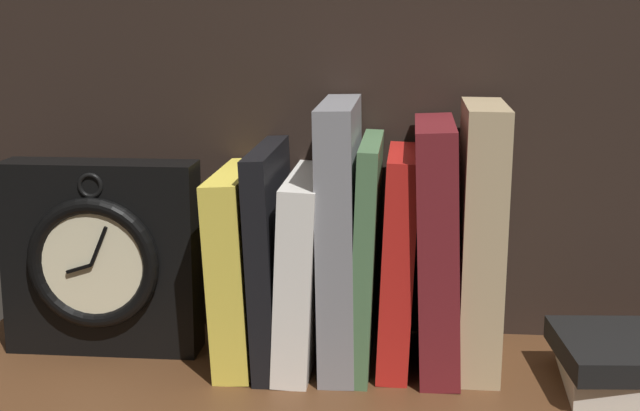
# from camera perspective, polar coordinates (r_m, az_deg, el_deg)

# --- Properties ---
(ground_plane) EXTENTS (0.79, 0.27, 0.03)m
(ground_plane) POSITION_cam_1_polar(r_m,az_deg,el_deg) (0.87, 2.66, -11.03)
(ground_plane) COLOR #4C2D19
(back_panel) EXTENTS (0.79, 0.01, 0.37)m
(back_panel) POSITION_cam_1_polar(r_m,az_deg,el_deg) (0.94, 3.19, 3.20)
(back_panel) COLOR black
(back_panel) RESTS_ON ground_plane
(book_yellow_seinlanguage) EXTENTS (0.04, 0.16, 0.18)m
(book_yellow_seinlanguage) POSITION_cam_1_polar(r_m,az_deg,el_deg) (0.89, -4.93, -3.62)
(book_yellow_seinlanguage) COLOR gold
(book_yellow_seinlanguage) RESTS_ON ground_plane
(book_black_skeptic) EXTENTS (0.03, 0.16, 0.20)m
(book_black_skeptic) POSITION_cam_1_polar(r_m,az_deg,el_deg) (0.88, -3.00, -2.97)
(book_black_skeptic) COLOR black
(book_black_skeptic) RESTS_ON ground_plane
(book_white_catcher) EXTENTS (0.04, 0.17, 0.18)m
(book_white_catcher) POSITION_cam_1_polar(r_m,az_deg,el_deg) (0.88, -1.05, -3.82)
(book_white_catcher) COLOR silver
(book_white_catcher) RESTS_ON ground_plane
(book_gray_chess) EXTENTS (0.04, 0.16, 0.25)m
(book_gray_chess) POSITION_cam_1_polar(r_m,az_deg,el_deg) (0.87, 1.26, -1.74)
(book_gray_chess) COLOR gray
(book_gray_chess) RESTS_ON ground_plane
(book_green_romantic) EXTENTS (0.02, 0.15, 0.21)m
(book_green_romantic) POSITION_cam_1_polar(r_m,az_deg,el_deg) (0.87, 3.10, -2.87)
(book_green_romantic) COLOR #476B44
(book_green_romantic) RESTS_ON ground_plane
(book_red_requiem) EXTENTS (0.04, 0.13, 0.20)m
(book_red_requiem) POSITION_cam_1_polar(r_m,az_deg,el_deg) (0.87, 4.81, -3.25)
(book_red_requiem) COLOR red
(book_red_requiem) RESTS_ON ground_plane
(book_maroon_dawkins) EXTENTS (0.04, 0.15, 0.23)m
(book_maroon_dawkins) POSITION_cam_1_polar(r_m,az_deg,el_deg) (0.87, 7.13, -2.41)
(book_maroon_dawkins) COLOR maroon
(book_maroon_dawkins) RESTS_ON ground_plane
(book_tan_shortstories) EXTENTS (0.04, 0.13, 0.24)m
(book_tan_shortstories) POSITION_cam_1_polar(r_m,az_deg,el_deg) (0.87, 9.75, -1.92)
(book_tan_shortstories) COLOR tan
(book_tan_shortstories) RESTS_ON ground_plane
(framed_clock) EXTENTS (0.19, 0.06, 0.19)m
(framed_clock) POSITION_cam_1_polar(r_m,az_deg,el_deg) (0.92, -13.24, -3.14)
(framed_clock) COLOR black
(framed_clock) RESTS_ON ground_plane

